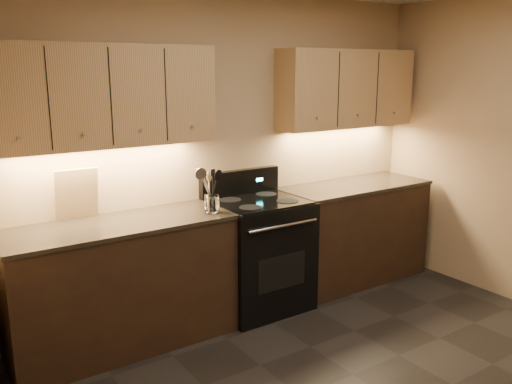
# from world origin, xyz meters

# --- Properties ---
(wall_back) EXTENTS (4.00, 0.04, 2.60)m
(wall_back) POSITION_xyz_m (0.00, 2.00, 1.30)
(wall_back) COLOR tan
(wall_back) RESTS_ON ground
(wall_left) EXTENTS (0.04, 4.00, 2.60)m
(wall_left) POSITION_xyz_m (-2.00, 0.00, 1.30)
(wall_left) COLOR tan
(wall_left) RESTS_ON ground
(counter_left) EXTENTS (1.62, 0.62, 0.93)m
(counter_left) POSITION_xyz_m (-1.10, 1.70, 0.47)
(counter_left) COLOR black
(counter_left) RESTS_ON ground
(counter_right) EXTENTS (1.46, 0.62, 0.93)m
(counter_right) POSITION_xyz_m (1.18, 1.70, 0.47)
(counter_right) COLOR black
(counter_right) RESTS_ON ground
(stove) EXTENTS (0.76, 0.68, 1.14)m
(stove) POSITION_xyz_m (0.08, 1.68, 0.48)
(stove) COLOR black
(stove) RESTS_ON ground
(upper_cab_left) EXTENTS (1.60, 0.30, 0.70)m
(upper_cab_left) POSITION_xyz_m (-1.10, 1.85, 1.80)
(upper_cab_left) COLOR tan
(upper_cab_left) RESTS_ON wall_back
(upper_cab_right) EXTENTS (1.44, 0.30, 0.70)m
(upper_cab_right) POSITION_xyz_m (1.18, 1.85, 1.80)
(upper_cab_right) COLOR tan
(upper_cab_right) RESTS_ON wall_back
(outlet_plate) EXTENTS (0.08, 0.01, 0.12)m
(outlet_plate) POSITION_xyz_m (-1.30, 1.99, 1.12)
(outlet_plate) COLOR #B2B5BA
(outlet_plate) RESTS_ON wall_back
(utensil_crock) EXTENTS (0.13, 0.13, 0.14)m
(utensil_crock) POSITION_xyz_m (-0.42, 1.57, 0.99)
(utensil_crock) COLOR white
(utensil_crock) RESTS_ON counter_left
(cutting_board) EXTENTS (0.30, 0.11, 0.37)m
(cutting_board) POSITION_xyz_m (-1.30, 1.95, 1.12)
(cutting_board) COLOR tan
(cutting_board) RESTS_ON counter_left
(wooden_spoon) EXTENTS (0.12, 0.15, 0.30)m
(wooden_spoon) POSITION_xyz_m (-0.45, 1.55, 1.09)
(wooden_spoon) COLOR tan
(wooden_spoon) RESTS_ON utensil_crock
(black_spoon) EXTENTS (0.10, 0.16, 0.34)m
(black_spoon) POSITION_xyz_m (-0.44, 1.59, 1.11)
(black_spoon) COLOR black
(black_spoon) RESTS_ON utensil_crock
(black_turner) EXTENTS (0.11, 0.12, 0.33)m
(black_turner) POSITION_xyz_m (-0.42, 1.54, 1.11)
(black_turner) COLOR black
(black_turner) RESTS_ON utensil_crock
(steel_spatula) EXTENTS (0.20, 0.12, 0.36)m
(steel_spatula) POSITION_xyz_m (-0.39, 1.58, 1.12)
(steel_spatula) COLOR silver
(steel_spatula) RESTS_ON utensil_crock
(steel_skimmer) EXTENTS (0.22, 0.11, 0.36)m
(steel_skimmer) POSITION_xyz_m (-0.39, 1.57, 1.12)
(steel_skimmer) COLOR silver
(steel_skimmer) RESTS_ON utensil_crock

